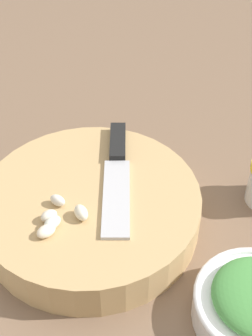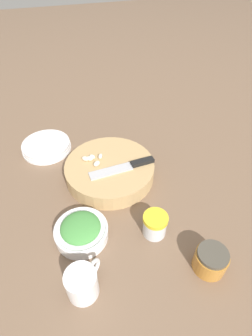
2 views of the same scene
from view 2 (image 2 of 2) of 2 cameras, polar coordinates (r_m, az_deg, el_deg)
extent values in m
plane|color=brown|center=(0.85, -1.30, -2.97)|extent=(5.00, 5.00, 0.00)
cylinder|color=tan|center=(0.85, -3.54, -0.48)|extent=(0.29, 0.29, 0.05)
cube|color=black|center=(0.83, 3.58, 1.34)|extent=(0.03, 0.08, 0.01)
cube|color=#B2B2B7|center=(0.81, -3.32, -0.69)|extent=(0.04, 0.14, 0.01)
ellipsoid|color=#EFDFC5|center=(0.85, -8.87, 2.05)|extent=(0.03, 0.03, 0.01)
ellipsoid|color=beige|center=(0.83, -6.39, 0.95)|extent=(0.03, 0.03, 0.02)
ellipsoid|color=silver|center=(0.85, -7.39, 2.43)|extent=(0.03, 0.02, 0.01)
ellipsoid|color=silver|center=(0.85, -7.98, 2.04)|extent=(0.03, 0.03, 0.01)
ellipsoid|color=silver|center=(0.85, -5.60, 2.56)|extent=(0.02, 0.02, 0.02)
cylinder|color=white|center=(0.72, -9.63, -13.72)|extent=(0.14, 0.14, 0.04)
torus|color=white|center=(0.70, -9.81, -12.92)|extent=(0.14, 0.14, 0.01)
ellipsoid|color=#478E42|center=(0.70, -9.87, -12.61)|extent=(0.10, 0.10, 0.03)
cylinder|color=silver|center=(0.71, 6.26, -12.45)|extent=(0.06, 0.06, 0.06)
cylinder|color=yellow|center=(0.69, 6.48, -10.87)|extent=(0.07, 0.07, 0.01)
cylinder|color=white|center=(0.63, -9.58, -23.63)|extent=(0.07, 0.07, 0.08)
torus|color=white|center=(0.64, -7.29, -20.97)|extent=(0.04, 0.05, 0.05)
cylinder|color=white|center=(1.01, -16.82, 4.09)|extent=(0.18, 0.18, 0.01)
cylinder|color=white|center=(1.00, -16.93, 4.53)|extent=(0.17, 0.17, 0.01)
cylinder|color=white|center=(1.00, -17.05, 4.97)|extent=(0.17, 0.17, 0.01)
cylinder|color=#BC7A2D|center=(0.69, 17.86, -18.70)|extent=(0.08, 0.08, 0.05)
cylinder|color=#474238|center=(0.66, 18.46, -17.40)|extent=(0.07, 0.07, 0.01)
camera|label=1|loc=(0.61, -47.22, 17.77)|focal=50.00mm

